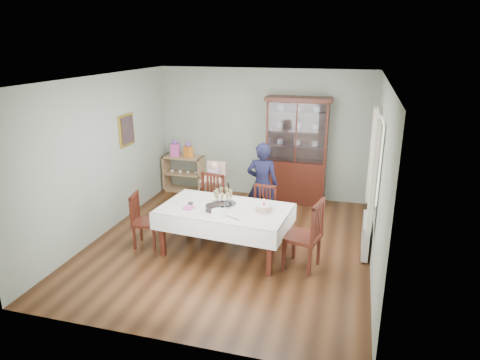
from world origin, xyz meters
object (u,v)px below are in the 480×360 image
at_px(sideboard, 184,173).
at_px(dining_table, 225,230).
at_px(gift_bag_orange, 188,150).
at_px(chair_end_right, 303,248).
at_px(china_cabinet, 297,150).
at_px(chair_far_right, 262,223).
at_px(birthday_cake, 264,208).
at_px(woman, 262,185).
at_px(champagne_tray, 223,200).
at_px(chair_far_left, 208,216).
at_px(high_chair, 215,196).
at_px(chair_end_left, 146,230).
at_px(gift_bag_pink, 175,149).

bearing_deg(sideboard, dining_table, -55.43).
bearing_deg(gift_bag_orange, chair_end_right, -43.17).
height_order(china_cabinet, chair_far_right, china_cabinet).
distance_m(chair_end_right, birthday_cake, 0.83).
relative_size(china_cabinet, woman, 1.41).
xyz_separation_m(china_cabinet, sideboard, (-2.50, 0.02, -0.72)).
bearing_deg(champagne_tray, gift_bag_orange, 122.93).
bearing_deg(gift_bag_orange, birthday_cake, -48.42).
bearing_deg(woman, champagne_tray, 68.35).
height_order(chair_far_left, high_chair, high_chair).
distance_m(chair_end_left, woman, 2.17).
relative_size(dining_table, chair_end_left, 2.35).
xyz_separation_m(birthday_cake, gift_bag_orange, (-2.25, 2.53, 0.13)).
bearing_deg(chair_end_left, gift_bag_pink, 4.00).
relative_size(chair_far_right, woman, 0.59).
relative_size(dining_table, china_cabinet, 0.96).
distance_m(china_cabinet, gift_bag_pink, 2.68).
bearing_deg(china_cabinet, birthday_cake, -92.74).
xyz_separation_m(chair_far_right, chair_end_left, (-1.77, -0.77, -0.00)).
xyz_separation_m(chair_end_right, champagne_tray, (-1.32, 0.28, 0.52)).
height_order(woman, champagne_tray, woman).
relative_size(champagne_tray, birthday_cake, 1.33).
height_order(chair_end_left, gift_bag_orange, gift_bag_orange).
bearing_deg(woman, chair_far_left, 32.88).
bearing_deg(dining_table, china_cabinet, 73.79).
relative_size(chair_end_right, gift_bag_pink, 2.97).
bearing_deg(china_cabinet, sideboard, 179.51).
height_order(champagne_tray, birthday_cake, champagne_tray).
xyz_separation_m(sideboard, birthday_cake, (2.38, -2.55, 0.42)).
distance_m(chair_end_right, gift_bag_pink, 4.24).
relative_size(high_chair, champagne_tray, 2.73).
xyz_separation_m(dining_table, birthday_cake, (0.62, 0.01, 0.43)).
bearing_deg(chair_end_right, chair_far_left, -100.85).
bearing_deg(woman, gift_bag_pink, -32.69).
height_order(chair_far_right, gift_bag_orange, gift_bag_orange).
bearing_deg(sideboard, woman, -32.92).
relative_size(chair_end_left, birthday_cake, 2.94).
height_order(china_cabinet, gift_bag_orange, china_cabinet).
bearing_deg(woman, chair_far_right, 100.30).
bearing_deg(chair_far_left, chair_far_right, 12.25).
height_order(dining_table, gift_bag_pink, gift_bag_pink).
bearing_deg(birthday_cake, gift_bag_pink, 135.30).
bearing_deg(chair_end_right, gift_bag_orange, -119.94).
xyz_separation_m(chair_end_right, gift_bag_orange, (-2.89, 2.71, 0.63)).
relative_size(dining_table, chair_far_left, 2.03).
bearing_deg(chair_far_left, gift_bag_orange, 130.84).
height_order(sideboard, chair_far_left, chair_far_left).
xyz_separation_m(chair_far_right, chair_end_right, (0.81, -0.82, 0.05)).
height_order(dining_table, china_cabinet, china_cabinet).
bearing_deg(birthday_cake, chair_far_left, 151.40).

